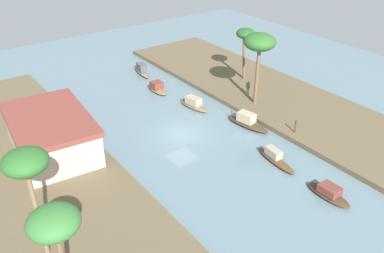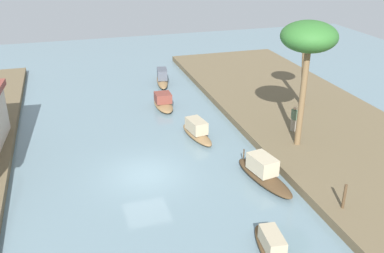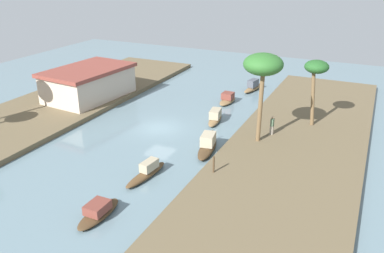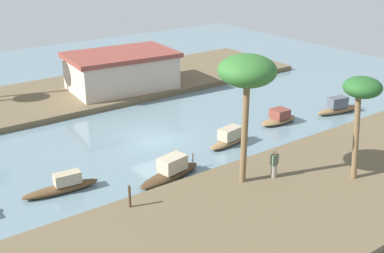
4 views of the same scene
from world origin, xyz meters
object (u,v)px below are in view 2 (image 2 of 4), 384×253
at_px(sampan_near_left_bank, 163,102).
at_px(sampan_foreground, 197,131).
at_px(sampan_downstream_large, 263,173).
at_px(palm_tree_left_near, 309,39).
at_px(mooring_post, 344,196).
at_px(palm_tree_left_far, 308,36).
at_px(sampan_with_tall_canopy, 274,253).
at_px(person_on_near_bank, 294,120).
at_px(sampan_midstream, 162,78).

bearing_deg(sampan_near_left_bank, sampan_foreground, -170.80).
bearing_deg(sampan_downstream_large, palm_tree_left_near, -63.08).
height_order(mooring_post, palm_tree_left_far, palm_tree_left_far).
relative_size(sampan_downstream_large, palm_tree_left_far, 0.78).
height_order(sampan_foreground, mooring_post, mooring_post).
xyz_separation_m(sampan_with_tall_canopy, sampan_near_left_bank, (17.76, 0.44, 0.03)).
height_order(sampan_with_tall_canopy, sampan_near_left_bank, sampan_near_left_bank).
bearing_deg(sampan_with_tall_canopy, mooring_post, -61.14).
bearing_deg(sampan_foreground, sampan_with_tall_canopy, 168.70).
xyz_separation_m(sampan_with_tall_canopy, mooring_post, (1.86, -4.42, 0.72)).
xyz_separation_m(sampan_foreground, palm_tree_left_far, (2.00, -8.60, 5.16)).
bearing_deg(sampan_downstream_large, person_on_near_bank, -53.34).
relative_size(sampan_foreground, person_on_near_bank, 2.29).
height_order(sampan_midstream, person_on_near_bank, person_on_near_bank).
height_order(sampan_near_left_bank, person_on_near_bank, person_on_near_bank).
distance_m(person_on_near_bank, palm_tree_left_far, 6.34).
distance_m(sampan_downstream_large, palm_tree_left_near, 7.71).
relative_size(sampan_foreground, sampan_near_left_bank, 1.10).
bearing_deg(sampan_near_left_bank, sampan_midstream, -11.66).
bearing_deg(palm_tree_left_near, sampan_downstream_large, 127.09).
relative_size(sampan_with_tall_canopy, mooring_post, 3.56).
distance_m(mooring_post, palm_tree_left_near, 8.87).
height_order(sampan_foreground, palm_tree_left_near, palm_tree_left_near).
height_order(sampan_with_tall_canopy, sampan_foreground, sampan_foreground).
height_order(sampan_with_tall_canopy, palm_tree_left_far, palm_tree_left_far).
bearing_deg(sampan_near_left_bank, palm_tree_left_near, -145.76).
bearing_deg(palm_tree_left_near, person_on_near_bank, -20.55).
xyz_separation_m(person_on_near_bank, palm_tree_left_near, (-1.79, 0.67, 5.63)).
height_order(person_on_near_bank, mooring_post, person_on_near_bank).
distance_m(sampan_midstream, palm_tree_left_far, 13.48).
bearing_deg(sampan_downstream_large, sampan_foreground, 6.39).
bearing_deg(sampan_midstream, sampan_downstream_large, -165.50).
distance_m(palm_tree_left_near, palm_tree_left_far, 6.53).
bearing_deg(person_on_near_bank, palm_tree_left_far, 145.90).
xyz_separation_m(person_on_near_bank, palm_tree_left_far, (3.71, -2.63, 4.42)).
xyz_separation_m(sampan_foreground, sampan_midstream, (11.33, -0.33, 0.01)).
relative_size(person_on_near_bank, palm_tree_left_far, 0.27).
bearing_deg(sampan_foreground, palm_tree_left_near, -132.70).
relative_size(sampan_downstream_large, sampan_midstream, 1.06).
bearing_deg(mooring_post, sampan_with_tall_canopy, 112.88).
xyz_separation_m(sampan_midstream, person_on_near_bank, (-13.04, -5.64, 0.73)).
relative_size(sampan_with_tall_canopy, palm_tree_left_near, 0.60).
bearing_deg(sampan_midstream, palm_tree_left_far, -128.83).
bearing_deg(person_on_near_bank, sampan_near_left_bank, -136.38).
relative_size(mooring_post, palm_tree_left_far, 0.21).
bearing_deg(sampan_downstream_large, sampan_midstream, -5.29).
distance_m(sampan_with_tall_canopy, palm_tree_left_near, 12.11).
height_order(sampan_midstream, palm_tree_left_near, palm_tree_left_near).
height_order(sampan_near_left_bank, palm_tree_left_far, palm_tree_left_far).
relative_size(sampan_with_tall_canopy, sampan_downstream_large, 0.94).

